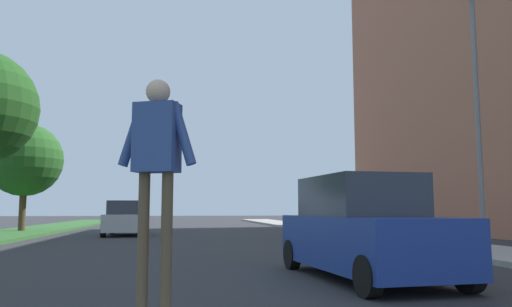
# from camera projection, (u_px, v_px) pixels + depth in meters

# --- Properties ---
(ground_plane) EXTENTS (140.00, 140.00, 0.00)m
(ground_plane) POSITION_uv_depth(u_px,v_px,m) (180.00, 234.00, 25.80)
(ground_plane) COLOR #2D2D30
(tree_distant) EXTENTS (4.04, 4.04, 5.90)m
(tree_distant) POSITION_uv_depth(u_px,v_px,m) (25.00, 160.00, 27.27)
(tree_distant) COLOR #4C3823
(tree_distant) RESTS_ON median_strip
(sidewalk_right) EXTENTS (3.00, 64.00, 0.15)m
(sidewalk_right) POSITION_uv_depth(u_px,v_px,m) (352.00, 233.00, 25.22)
(sidewalk_right) COLOR #9E9991
(sidewalk_right) RESTS_ON ground_plane
(street_lamp_right) EXTENTS (1.02, 0.24, 7.50)m
(street_lamp_right) POSITION_uv_depth(u_px,v_px,m) (473.00, 93.00, 14.06)
(street_lamp_right) COLOR slate
(street_lamp_right) RESTS_ON sidewalk_right
(pedestrian_performer) EXTENTS (0.72, 0.37, 2.49)m
(pedestrian_performer) POSITION_uv_depth(u_px,v_px,m) (156.00, 171.00, 4.38)
(pedestrian_performer) COLOR brown
(pedestrian_performer) RESTS_ON ground_plane
(suv_crossing) EXTENTS (2.30, 4.74, 1.97)m
(suv_crossing) POSITION_uv_depth(u_px,v_px,m) (363.00, 230.00, 9.54)
(suv_crossing) COLOR navy
(suv_crossing) RESTS_ON ground_plane
(sedan_midblock) EXTENTS (1.88, 4.18, 1.73)m
(sedan_midblock) POSITION_uv_depth(u_px,v_px,m) (125.00, 219.00, 24.88)
(sedan_midblock) COLOR #B7B7BC
(sedan_midblock) RESTS_ON ground_plane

